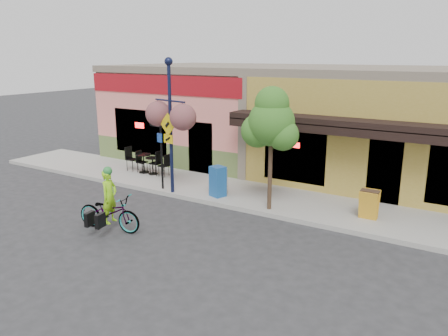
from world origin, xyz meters
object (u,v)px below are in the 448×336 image
(building, at_px, (305,117))
(lamp_post, at_px, (171,127))
(street_tree, at_px, (271,149))
(newspaper_box_grey, at_px, (221,181))
(bicycle, at_px, (109,212))
(one_way_sign, at_px, (162,154))
(newspaper_box_blue, at_px, (218,181))
(cyclist_rider, at_px, (110,205))

(building, distance_m, lamp_post, 7.25)
(lamp_post, bearing_deg, street_tree, 14.92)
(building, bearing_deg, newspaper_box_grey, -97.68)
(newspaper_box_grey, xyz_separation_m, street_tree, (2.23, -0.64, 1.55))
(building, distance_m, bicycle, 10.65)
(one_way_sign, bearing_deg, bicycle, -65.13)
(street_tree, bearing_deg, bicycle, -132.52)
(bicycle, xyz_separation_m, lamp_post, (-0.39, 3.48, 2.00))
(newspaper_box_blue, bearing_deg, newspaper_box_grey, 123.62)
(one_way_sign, height_order, newspaper_box_grey, one_way_sign)
(one_way_sign, height_order, newspaper_box_blue, one_way_sign)
(cyclist_rider, bearing_deg, newspaper_box_blue, -26.37)
(bicycle, xyz_separation_m, cyclist_rider, (0.05, 0.00, 0.25))
(cyclist_rider, bearing_deg, one_way_sign, 6.28)
(cyclist_rider, bearing_deg, bicycle, 80.75)
(bicycle, xyz_separation_m, street_tree, (3.39, 3.70, 1.60))
(cyclist_rider, distance_m, newspaper_box_blue, 4.13)
(cyclist_rider, xyz_separation_m, one_way_sign, (-1.01, 3.62, 0.69))
(newspaper_box_grey, bearing_deg, lamp_post, -175.37)
(building, height_order, newspaper_box_blue, building)
(cyclist_rider, xyz_separation_m, newspaper_box_blue, (1.22, 3.95, -0.10))
(building, distance_m, cyclist_rider, 10.60)
(building, relative_size, newspaper_box_grey, 20.69)
(cyclist_rider, distance_m, lamp_post, 3.92)
(one_way_sign, bearing_deg, cyclist_rider, -64.39)
(newspaper_box_blue, distance_m, street_tree, 2.59)
(building, distance_m, newspaper_box_blue, 6.61)
(building, distance_m, one_way_sign, 7.36)
(cyclist_rider, relative_size, one_way_sign, 0.59)
(newspaper_box_grey, bearing_deg, bicycle, -129.48)
(newspaper_box_blue, height_order, street_tree, street_tree)
(street_tree, bearing_deg, cyclist_rider, -132.10)
(building, distance_m, newspaper_box_grey, 6.27)
(building, height_order, one_way_sign, building)
(newspaper_box_grey, height_order, street_tree, street_tree)
(cyclist_rider, height_order, newspaper_box_grey, cyclist_rider)
(lamp_post, height_order, street_tree, lamp_post)
(building, relative_size, cyclist_rider, 11.56)
(building, xyz_separation_m, cyclist_rider, (-1.92, -10.33, -1.46))
(bicycle, bearing_deg, building, -20.07)
(building, relative_size, street_tree, 4.56)
(cyclist_rider, relative_size, newspaper_box_grey, 1.79)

